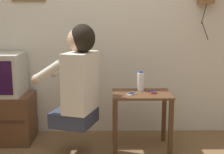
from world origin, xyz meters
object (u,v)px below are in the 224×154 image
cell_phone_spare (153,92)px  cell_phone_held (132,94)px  television (0,74)px  person (78,78)px  water_bottle (141,82)px

cell_phone_spare → cell_phone_held: bearing=-164.6°
cell_phone_spare → television: bearing=169.3°
person → cell_phone_spare: size_ratio=7.39×
person → television: person is taller
cell_phone_held → water_bottle: water_bottle is taller
television → cell_phone_held: (1.33, -0.28, -0.14)m
person → cell_phone_held: 0.54m
person → water_bottle: (0.60, 0.23, -0.09)m
cell_phone_spare → person: bearing=-171.0°
water_bottle → cell_phone_spare: bearing=-32.1°
television → water_bottle: bearing=-5.3°
television → cell_phone_spare: bearing=-7.5°
television → cell_phone_spare: size_ratio=3.57×
television → water_bottle: (1.43, -0.13, -0.06)m
television → cell_phone_held: 1.37m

